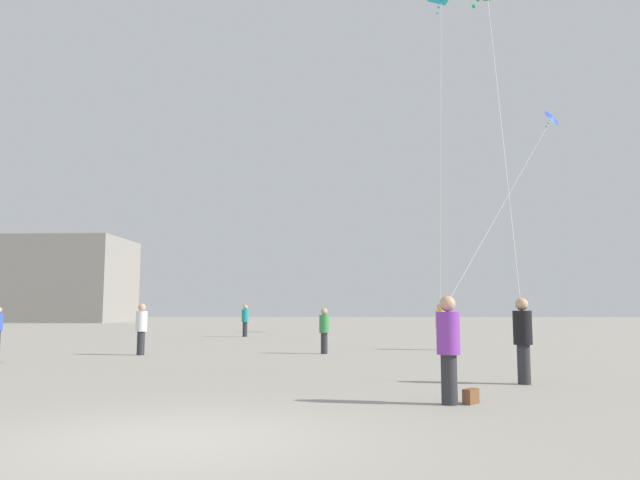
{
  "coord_description": "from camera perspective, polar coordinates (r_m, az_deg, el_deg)",
  "views": [
    {
      "loc": [
        2.19,
        -7.24,
        1.48
      ],
      "look_at": [
        0.0,
        23.16,
        4.96
      ],
      "focal_mm": 34.97,
      "sensor_mm": 36.0,
      "label": 1
    }
  ],
  "objects": [
    {
      "name": "kite_cyan_delta",
      "position": [
        30.19,
        11.03,
        20.3
      ],
      "size": [
        1.23,
        3.03,
        14.55
      ],
      "color": "#1EB2C6"
    },
    {
      "name": "kite_cobalt_diamond",
      "position": [
        44.98,
        20.43,
        10.36
      ],
      "size": [
        10.49,
        17.87,
        13.67
      ],
      "color": "blue"
    },
    {
      "name": "person_in_teal",
      "position": [
        36.55,
        -6.87,
        -7.2
      ],
      "size": [
        0.4,
        0.4,
        1.84
      ],
      "rotation": [
        0.0,
        0.0,
        0.21
      ],
      "color": "#2D2D33",
      "rests_on": "ground_plane"
    },
    {
      "name": "handbag_beside_flyer",
      "position": [
        10.57,
        13.64,
        -13.73
      ],
      "size": [
        0.3,
        0.34,
        0.24
      ],
      "primitive_type": "cube",
      "rotation": [
        0.0,
        0.0,
        4.07
      ],
      "color": "brown",
      "rests_on": "ground_plane"
    },
    {
      "name": "person_in_purple",
      "position": [
        10.34,
        11.67,
        -9.35
      ],
      "size": [
        0.38,
        0.38,
        1.73
      ],
      "rotation": [
        0.0,
        0.0,
        1.47
      ],
      "color": "#2D2D33",
      "rests_on": "ground_plane"
    },
    {
      "name": "person_in_yellow",
      "position": [
        24.53,
        10.98,
        -7.59
      ],
      "size": [
        0.39,
        0.39,
        1.77
      ],
      "rotation": [
        0.0,
        0.0,
        4.17
      ],
      "color": "#2D2D33",
      "rests_on": "ground_plane"
    },
    {
      "name": "ground_plane",
      "position": [
        7.71,
        -13.07,
        -17.43
      ],
      "size": [
        300.0,
        300.0,
        0.0
      ],
      "primitive_type": "plane",
      "color": "#9E9689"
    },
    {
      "name": "person_in_black",
      "position": [
        13.55,
        18.07,
        -8.41
      ],
      "size": [
        0.38,
        0.38,
        1.75
      ],
      "rotation": [
        0.0,
        0.0,
        3.0
      ],
      "color": "#2D2D33",
      "rests_on": "ground_plane"
    },
    {
      "name": "person_in_green",
      "position": [
        21.95,
        0.39,
        -8.12
      ],
      "size": [
        0.34,
        0.34,
        1.58
      ],
      "rotation": [
        0.0,
        0.0,
        4.77
      ],
      "color": "#2D2D33",
      "rests_on": "ground_plane"
    },
    {
      "name": "person_in_white",
      "position": [
        22.16,
        -16.03,
        -7.64
      ],
      "size": [
        0.38,
        0.38,
        1.73
      ],
      "rotation": [
        0.0,
        0.0,
        2.31
      ],
      "color": "#2D2D33",
      "rests_on": "ground_plane"
    },
    {
      "name": "building_left_hall",
      "position": [
        89.81,
        -21.8,
        -3.45
      ],
      "size": [
        14.41,
        13.23,
        11.1
      ],
      "color": "gray",
      "rests_on": "ground_plane"
    }
  ]
}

